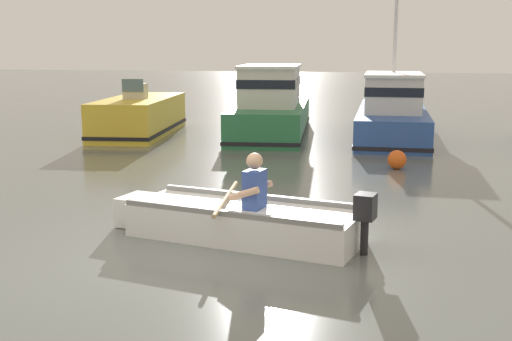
{
  "coord_description": "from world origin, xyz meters",
  "views": [
    {
      "loc": [
        2.5,
        -7.17,
        2.55
      ],
      "look_at": [
        0.28,
        2.88,
        0.55
      ],
      "focal_mm": 44.6,
      "sensor_mm": 36.0,
      "label": 1
    }
  ],
  "objects": [
    {
      "name": "moored_boat_blue",
      "position": [
        2.4,
        11.38,
        0.69
      ],
      "size": [
        2.05,
        6.85,
        4.36
      ],
      "color": "#2D519E",
      "rests_on": "ground"
    },
    {
      "name": "rowboat_with_person",
      "position": [
        0.49,
        0.89,
        0.25
      ],
      "size": [
        3.71,
        2.07,
        1.19
      ],
      "color": "white",
      "rests_on": "ground"
    },
    {
      "name": "ground_plane",
      "position": [
        0.0,
        0.0,
        0.0
      ],
      "size": [
        120.0,
        120.0,
        0.0
      ],
      "primitive_type": "plane",
      "color": "slate"
    },
    {
      "name": "moored_boat_yellow",
      "position": [
        -4.92,
        10.43,
        0.52
      ],
      "size": [
        2.39,
        4.96,
        1.66
      ],
      "color": "gold",
      "rests_on": "ground"
    },
    {
      "name": "moored_boat_green",
      "position": [
        -1.08,
        11.15,
        0.76
      ],
      "size": [
        2.66,
        6.54,
        2.05
      ],
      "color": "#287042",
      "rests_on": "ground"
    },
    {
      "name": "mooring_buoy",
      "position": [
        2.56,
        6.46,
        0.2
      ],
      "size": [
        0.4,
        0.4,
        0.4
      ],
      "primitive_type": "sphere",
      "color": "#E55919",
      "rests_on": "ground"
    }
  ]
}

